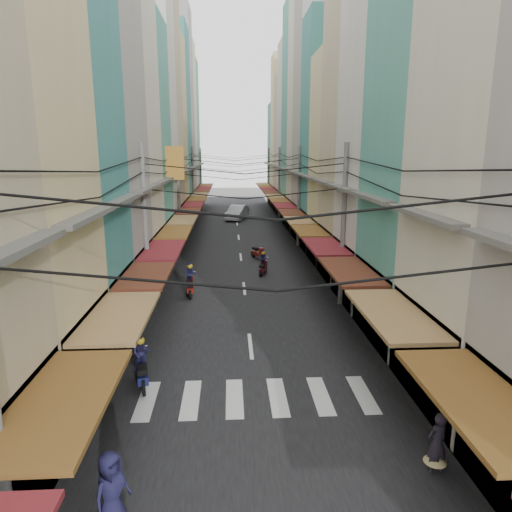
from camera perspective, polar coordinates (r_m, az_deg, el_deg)
name	(u,v)px	position (r m, az deg, el deg)	size (l,w,h in m)	color
ground	(248,328)	(20.82, -0.95, -8.96)	(160.00, 160.00, 0.00)	slate
road	(239,242)	(40.06, -2.13, 1.81)	(10.00, 80.00, 0.02)	black
sidewalk_left	(164,242)	(40.46, -11.38, 1.70)	(3.00, 80.00, 0.06)	gray
sidewalk_right	(312,241)	(40.71, 7.06, 1.93)	(3.00, 80.00, 0.06)	gray
crosswalk	(256,397)	(15.42, 0.02, -17.25)	(7.55, 2.40, 0.01)	silver
building_row_left	(133,123)	(36.61, -15.13, 15.70)	(7.80, 67.67, 23.70)	silver
building_row_right	(342,129)	(36.81, 10.74, 15.32)	(7.80, 68.98, 22.59)	teal
utility_poles	(240,167)	(34.33, -2.04, 11.01)	(10.20, 66.13, 8.20)	slate
white_car	(237,220)	(53.02, -2.36, 4.56)	(5.79, 2.27, 2.04)	silver
bicycle	(395,309)	(24.21, 16.98, -6.35)	(0.64, 1.69, 1.16)	black
moving_scooters	(214,290)	(24.43, -5.28, -4.31)	(5.61, 20.13, 1.86)	black
parked_scooters	(367,352)	(17.90, 13.74, -11.55)	(12.84, 13.44, 0.98)	black
pedestrians	(160,320)	(19.25, -11.91, -7.86)	(11.94, 21.98, 2.25)	black
market_umbrella	(413,289)	(21.16, 19.03, -3.95)	(2.02, 2.02, 2.13)	#B2B2B7
traffic_sign	(353,275)	(21.75, 11.99, -2.37)	(0.10, 0.64, 2.92)	slate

